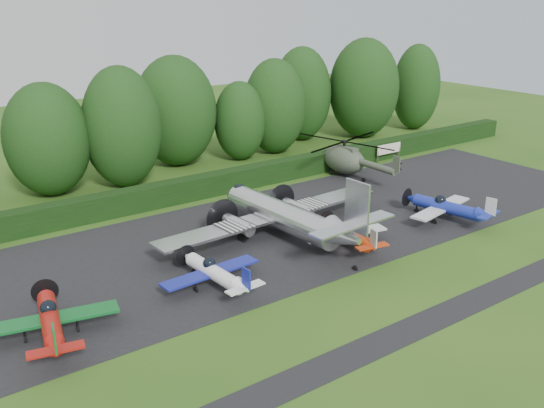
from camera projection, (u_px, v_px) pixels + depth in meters
ground at (339, 289)px, 38.30m from camera, size 160.00×160.00×0.00m
apron at (251, 239)px, 45.95m from camera, size 70.00×18.00×0.01m
taxiway_verge at (411, 330)px, 33.70m from camera, size 70.00×2.00×0.00m
hedgerow at (183, 201)px, 54.37m from camera, size 90.00×1.60×2.00m
transport_plane at (284, 216)px, 45.61m from camera, size 20.30×15.57×6.51m
light_plane_red at (50, 320)px, 32.37m from camera, size 7.31×7.69×2.81m
light_plane_white at (214, 272)px, 38.08m from camera, size 6.80×7.15×2.61m
light_plane_orange at (348, 233)px, 44.27m from camera, size 6.56×6.89×2.52m
light_plane_blue at (447, 207)px, 49.29m from camera, size 7.38×7.76×2.84m
helicopter at (344, 157)px, 61.20m from camera, size 11.23×13.15×3.62m
sign_board at (389, 149)px, 66.61m from camera, size 3.45×0.13×1.94m
tree_0 at (122, 127)px, 56.73m from camera, size 7.35×7.35×11.47m
tree_1 at (47, 140)px, 54.44m from camera, size 7.65×7.65×10.33m
tree_4 at (416, 87)px, 80.79m from camera, size 6.26×6.26×11.32m
tree_5 at (175, 111)px, 63.81m from camera, size 8.68×8.68×11.65m
tree_8 at (274, 106)px, 68.81m from camera, size 7.07×7.07×10.79m
tree_9 at (302, 94)px, 74.82m from camera, size 7.28×7.28×11.53m
tree_10 at (240, 121)px, 66.28m from camera, size 5.62×5.62×8.69m
tree_11 at (364, 88)px, 76.14m from camera, size 8.75×8.75×12.44m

